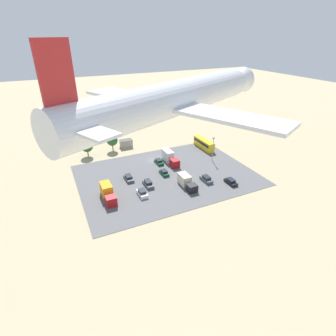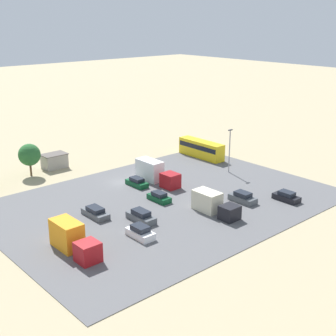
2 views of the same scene
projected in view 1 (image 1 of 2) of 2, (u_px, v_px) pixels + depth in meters
ground_plane at (152, 160)px, 88.27m from camera, size 400.00×400.00×0.00m
parking_lot_surface at (167, 175)px, 79.05m from camera, size 51.20×36.86×0.08m
shed_building at (126, 143)px, 98.04m from camera, size 4.56×3.15×2.74m
bus at (204, 143)px, 96.63m from camera, size 2.55×10.55×3.36m
parked_car_0 at (148, 184)px, 73.23m from camera, size 1.88×4.75×1.63m
parked_car_1 at (142, 193)px, 68.92m from camera, size 1.95×4.13×1.64m
parked_car_2 at (231, 182)px, 74.27m from camera, size 1.90×4.22×1.48m
parked_car_3 at (164, 173)px, 79.07m from camera, size 1.78×4.00×1.44m
parked_car_4 at (159, 162)px, 85.70m from camera, size 1.78×4.29×1.48m
parked_car_5 at (129, 178)px, 76.24m from camera, size 1.95×4.72×1.44m
parked_car_6 at (206, 179)px, 75.50m from camera, size 1.97×4.40×1.59m
parked_truck_0 at (186, 182)px, 72.84m from camera, size 2.54×7.62×2.94m
parked_truck_1 at (170, 157)px, 86.27m from camera, size 2.43×9.37×3.54m
parked_truck_2 at (108, 193)px, 67.30m from camera, size 2.57×8.19×3.49m
tree_near_shed at (87, 146)px, 89.55m from camera, size 4.14×4.14×5.83m
tree_apron_mid at (112, 140)px, 93.80m from camera, size 3.94×3.94×5.88m
light_pole_lot_centre at (213, 148)px, 86.07m from camera, size 0.90×0.28×8.03m
airplane at (180, 97)px, 29.37m from camera, size 30.45×25.02×8.13m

